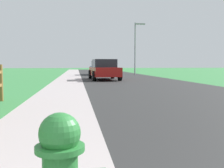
{
  "coord_description": "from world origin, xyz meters",
  "views": [
    {
      "loc": [
        -0.42,
        0.33,
        1.15
      ],
      "look_at": [
        0.6,
        8.02,
        0.58
      ],
      "focal_mm": 43.41,
      "sensor_mm": 36.0,
      "label": 1
    }
  ],
  "objects": [
    {
      "name": "ground_plane",
      "position": [
        0.0,
        25.0,
        0.0
      ],
      "size": [
        120.0,
        120.0,
        0.0
      ],
      "primitive_type": "plane",
      "color": "#378042"
    },
    {
      "name": "road_asphalt",
      "position": [
        3.5,
        27.0,
        0.0
      ],
      "size": [
        7.0,
        66.0,
        0.01
      ],
      "primitive_type": "cube",
      "color": "#2C2C2C",
      "rests_on": "ground"
    },
    {
      "name": "curb_concrete",
      "position": [
        -3.0,
        27.0,
        0.0
      ],
      "size": [
        6.0,
        66.0,
        0.01
      ],
      "primitive_type": "cube",
      "color": "#AEA2A1",
      "rests_on": "ground"
    },
    {
      "name": "grass_verge",
      "position": [
        -4.5,
        27.0,
        0.01
      ],
      "size": [
        5.0,
        66.0,
        0.0
      ],
      "primitive_type": "cube",
      "color": "#378042",
      "rests_on": "ground"
    },
    {
      "name": "parked_suv_red",
      "position": [
        1.64,
        20.4,
        0.76
      ],
      "size": [
        2.19,
        4.75,
        1.52
      ],
      "color": "maroon",
      "rests_on": "ground"
    },
    {
      "name": "parked_car_blue",
      "position": [
        2.14,
        30.07,
        0.77
      ],
      "size": [
        2.14,
        4.95,
        1.53
      ],
      "color": "navy",
      "rests_on": "ground"
    },
    {
      "name": "street_lamp",
      "position": [
        6.13,
        29.63,
        3.43
      ],
      "size": [
        1.17,
        0.2,
        5.7
      ],
      "color": "gray",
      "rests_on": "ground"
    }
  ]
}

